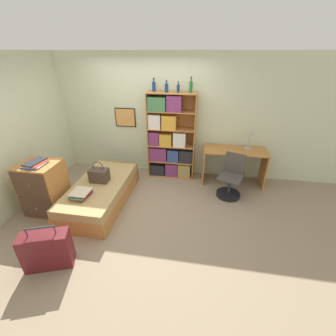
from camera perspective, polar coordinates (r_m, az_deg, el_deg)
ground_plane at (r=4.33m, az=-8.14°, el=-9.36°), size 14.00×14.00×0.00m
wall_back at (r=5.08m, az=-4.16°, el=12.90°), size 10.00×0.09×2.60m
wall_left at (r=4.80m, az=-34.24°, el=7.28°), size 0.06×10.00×2.60m
bed at (r=4.46m, az=-16.53°, el=-5.92°), size 0.91×1.85×0.42m
handbag at (r=4.34m, az=-17.08°, el=-1.70°), size 0.33×0.22×0.40m
book_stack_on_bed at (r=4.03m, az=-21.27°, el=-6.17°), size 0.31×0.36×0.09m
suitcase at (r=3.51m, az=-28.34°, el=-17.90°), size 0.64×0.43×0.66m
dresser at (r=4.48m, az=-28.92°, el=-4.44°), size 0.63×0.59×0.94m
magazine_pile_on_dresser at (r=4.23m, az=-30.70°, el=1.02°), size 0.32×0.40×0.06m
bookcase at (r=4.93m, az=0.26°, el=6.97°), size 1.01×0.34×1.86m
bottle_green at (r=4.76m, az=-3.61°, el=20.01°), size 0.07×0.07×0.26m
bottle_brown at (r=4.66m, az=-0.38°, el=19.73°), size 0.08×0.08×0.22m
bottle_clear at (r=4.65m, az=2.61°, el=19.59°), size 0.06×0.06×0.20m
bottle_blue at (r=4.65m, az=5.84°, el=19.89°), size 0.06×0.06×0.29m
desk at (r=4.95m, az=16.42°, el=2.01°), size 1.29×0.55×0.77m
desk_lamp at (r=4.90m, az=20.40°, el=7.79°), size 0.19×0.14×0.44m
desk_chair at (r=4.61m, az=15.52°, el=-3.69°), size 0.55×0.55×0.85m
waste_bin at (r=5.07m, az=15.91°, el=-2.23°), size 0.24×0.24×0.30m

